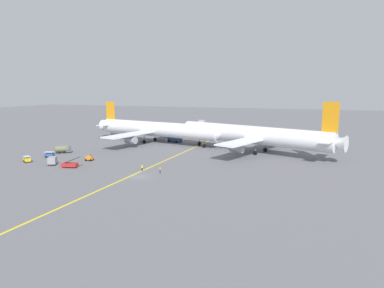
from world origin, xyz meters
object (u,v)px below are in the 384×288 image
(pushback_tug, at_px, (175,139))
(gse_fuel_bowser_stubby, at_px, (63,149))
(gse_gpu_cart_small, at_px, (89,158))
(ground_crew_marshaller_foreground, at_px, (160,170))
(gse_belt_loader_portside, at_px, (70,164))
(gse_baggage_cart_trailing, at_px, (27,159))
(ground_crew_ramp_agent_by_cones, at_px, (142,168))
(gse_container_dolly_flat, at_px, (52,161))
(gse_baggage_cart_near_cluster, at_px, (50,155))
(airliner_at_gate_left, at_px, (156,129))
(jet_bridge, at_px, (197,125))
(airliner_being_pushed, at_px, (252,135))

(pushback_tug, relative_size, gse_fuel_bowser_stubby, 1.82)
(gse_gpu_cart_small, bearing_deg, ground_crew_marshaller_foreground, -13.90)
(gse_belt_loader_portside, xyz_separation_m, gse_baggage_cart_trailing, (-15.94, 1.27, 0.04))
(gse_baggage_cart_trailing, bearing_deg, ground_crew_ramp_agent_by_cones, 2.84)
(gse_fuel_bowser_stubby, xyz_separation_m, ground_crew_ramp_agent_by_cones, (35.47, -12.89, -0.46))
(gse_baggage_cart_trailing, height_order, ground_crew_ramp_agent_by_cones, gse_baggage_cart_trailing)
(pushback_tug, relative_size, ground_crew_marshaller_foreground, 5.27)
(pushback_tug, distance_m, gse_belt_loader_portside, 50.20)
(gse_belt_loader_portside, height_order, ground_crew_marshaller_foreground, gse_belt_loader_portside)
(gse_container_dolly_flat, xyz_separation_m, gse_baggage_cart_near_cluster, (-8.09, 7.70, -0.31))
(airliner_at_gate_left, bearing_deg, ground_crew_ramp_agent_by_cones, -68.74)
(gse_container_dolly_flat, height_order, gse_gpu_cart_small, gse_container_dolly_flat)
(gse_container_dolly_flat, relative_size, gse_baggage_cart_near_cluster, 1.30)
(gse_container_dolly_flat, distance_m, jet_bridge, 71.98)
(pushback_tug, xyz_separation_m, gse_container_dolly_flat, (-15.99, -48.26, -0.12))
(airliner_at_gate_left, xyz_separation_m, gse_baggage_cart_trailing, (-19.33, -43.69, -4.41))
(gse_fuel_bowser_stubby, distance_m, gse_gpu_cart_small, 16.82)
(gse_baggage_cart_near_cluster, height_order, jet_bridge, jet_bridge)
(airliner_at_gate_left, relative_size, ground_crew_marshaller_foreground, 34.09)
(gse_container_dolly_flat, relative_size, gse_belt_loader_portside, 0.76)
(pushback_tug, bearing_deg, ground_crew_ramp_agent_by_cones, -77.27)
(airliner_at_gate_left, relative_size, gse_baggage_cart_near_cluster, 19.20)
(gse_belt_loader_portside, bearing_deg, gse_baggage_cart_near_cluster, 149.39)
(gse_gpu_cart_small, height_order, ground_crew_ramp_agent_by_cones, gse_gpu_cart_small)
(airliner_being_pushed, bearing_deg, gse_baggage_cart_trailing, -147.50)
(airliner_being_pushed, xyz_separation_m, pushback_tug, (-32.13, 11.55, -4.38))
(airliner_being_pushed, relative_size, gse_gpu_cart_small, 25.21)
(pushback_tug, height_order, gse_belt_loader_portside, pushback_tug)
(gse_container_dolly_flat, bearing_deg, airliner_being_pushed, 37.35)
(ground_crew_marshaller_foreground, bearing_deg, jet_bridge, 101.28)
(airliner_at_gate_left, xyz_separation_m, ground_crew_ramp_agent_by_cones, (16.32, -41.93, -4.39))
(gse_baggage_cart_near_cluster, relative_size, ground_crew_marshaller_foreground, 1.78)
(airliner_at_gate_left, height_order, airliner_being_pushed, airliner_being_pushed)
(gse_belt_loader_portside, bearing_deg, ground_crew_ramp_agent_by_cones, 8.78)
(airliner_being_pushed, distance_m, ground_crew_ramp_agent_by_cones, 41.23)
(ground_crew_ramp_agent_by_cones, bearing_deg, gse_container_dolly_flat, -175.74)
(gse_container_dolly_flat, bearing_deg, airliner_at_gate_left, 77.01)
(airliner_being_pushed, xyz_separation_m, ground_crew_marshaller_foreground, (-16.44, -35.23, -4.81))
(airliner_being_pushed, relative_size, gse_belt_loader_portside, 11.20)
(gse_gpu_cart_small, bearing_deg, gse_baggage_cart_trailing, -153.82)
(gse_fuel_bowser_stubby, relative_size, ground_crew_ramp_agent_by_cones, 2.88)
(ground_crew_marshaller_foreground, bearing_deg, pushback_tug, 108.54)
(ground_crew_marshaller_foreground, xyz_separation_m, jet_bridge, (-13.59, 68.10, 3.67))
(airliner_being_pushed, height_order, pushback_tug, airliner_being_pushed)
(gse_container_dolly_flat, relative_size, gse_baggage_cart_trailing, 1.23)
(gse_baggage_cart_near_cluster, xyz_separation_m, gse_gpu_cart_small, (14.33, 0.09, -0.07))
(gse_fuel_bowser_stubby, bearing_deg, gse_belt_loader_portside, -45.31)
(gse_baggage_cart_near_cluster, height_order, ground_crew_ramp_agent_by_cones, gse_baggage_cart_near_cluster)
(jet_bridge, bearing_deg, ground_crew_marshaller_foreground, -78.72)
(gse_baggage_cart_trailing, height_order, ground_crew_marshaller_foreground, gse_baggage_cart_trailing)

